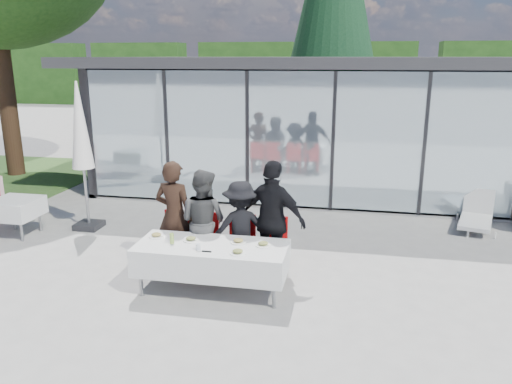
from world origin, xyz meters
TOP-DOWN VIEW (x-y plane):
  - ground at (0.00, 0.00)m, footprint 90.00×90.00m
  - pavilion at (2.00, 8.16)m, footprint 14.80×8.80m
  - treeline at (-2.00, 28.00)m, footprint 62.50×2.00m
  - dining_table at (-0.53, -0.38)m, footprint 2.26×0.96m
  - diner_a at (-1.36, 0.34)m, footprint 0.77×0.77m
  - diner_chair_a at (-1.36, 0.37)m, footprint 0.44×0.44m
  - diner_b at (-0.87, 0.34)m, footprint 1.06×1.06m
  - diner_chair_b at (-0.87, 0.37)m, footprint 0.44×0.44m
  - diner_c at (-0.25, 0.34)m, footprint 1.29×1.29m
  - diner_chair_c at (-0.25, 0.37)m, footprint 0.44×0.44m
  - diner_d at (0.28, 0.34)m, footprint 1.44×1.44m
  - diner_chair_d at (0.28, 0.37)m, footprint 0.44×0.44m
  - plate_a at (-1.46, -0.22)m, footprint 0.24×0.24m
  - plate_b at (-0.88, -0.28)m, footprint 0.24×0.24m
  - plate_c at (-0.16, -0.22)m, footprint 0.24×0.24m
  - plate_d at (0.23, -0.27)m, footprint 0.24×0.24m
  - plate_extra at (-0.07, -0.64)m, footprint 0.24×0.24m
  - juice_bottle at (-1.12, -0.44)m, footprint 0.06×0.06m
  - drinking_glasses at (-0.66, -0.62)m, footprint 0.07×0.07m
  - folded_eyeglasses at (-0.52, -0.66)m, footprint 0.14×0.03m
  - spare_table_left at (-5.02, 1.27)m, footprint 0.86×0.86m
  - market_umbrella at (-3.85, 1.92)m, footprint 0.50×0.50m
  - lounger at (4.08, 3.56)m, footprint 0.94×1.44m
  - grass_patch at (-8.50, 6.00)m, footprint 5.00×5.00m

SIDE VIEW (x-z plane):
  - ground at x=0.00m, z-range 0.00..0.00m
  - grass_patch at x=-8.50m, z-range 0.00..0.02m
  - lounger at x=4.08m, z-range -0.10..0.62m
  - diner_chair_a at x=-1.36m, z-range 0.05..1.03m
  - diner_chair_b at x=-0.87m, z-range 0.05..1.03m
  - diner_chair_c at x=-0.25m, z-range 0.05..1.03m
  - diner_chair_d at x=0.28m, z-range 0.05..1.03m
  - dining_table at x=-0.53m, z-range 0.16..0.91m
  - spare_table_left at x=-5.02m, z-range 0.18..0.92m
  - folded_eyeglasses at x=-0.52m, z-range 0.75..0.76m
  - plate_a at x=-1.46m, z-range 0.74..0.81m
  - plate_b at x=-0.88m, z-range 0.74..0.81m
  - plate_c at x=-0.16m, z-range 0.74..0.81m
  - plate_d at x=0.23m, z-range 0.74..0.81m
  - plate_extra at x=-0.07m, z-range 0.74..0.81m
  - diner_c at x=-0.25m, z-range 0.00..1.56m
  - drinking_glasses at x=-0.66m, z-range 0.75..0.85m
  - juice_bottle at x=-1.12m, z-range 0.75..0.91m
  - diner_b at x=-0.87m, z-range 0.00..1.73m
  - diner_a at x=-1.36m, z-range 0.00..1.85m
  - diner_d at x=0.28m, z-range 0.00..1.91m
  - market_umbrella at x=-3.85m, z-range 0.45..3.45m
  - pavilion at x=2.00m, z-range 0.43..3.87m
  - treeline at x=-2.00m, z-range 0.00..4.40m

